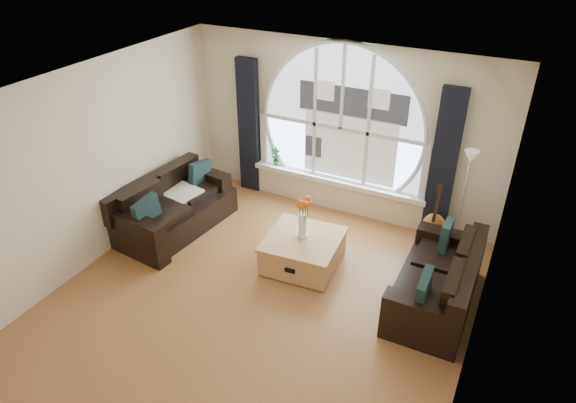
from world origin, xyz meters
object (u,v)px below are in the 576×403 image
object	(u,v)px
vase_flowers	(303,212)
guitar	(436,214)
sofa_right	(437,278)
coffee_chest	(303,250)
potted_plant	(275,156)
floor_lamp	(462,204)
sofa_left	(174,206)

from	to	relation	value
vase_flowers	guitar	xyz separation A→B (m)	(1.53, 1.26, -0.30)
sofa_right	guitar	distance (m)	1.32
sofa_right	coffee_chest	size ratio (longest dim) A/B	1.78
sofa_right	guitar	bearing A→B (deg)	103.35
vase_flowers	guitar	size ratio (longest dim) A/B	0.66
guitar	potted_plant	world-z (taller)	guitar
guitar	potted_plant	distance (m)	2.79
sofa_right	potted_plant	bearing A→B (deg)	152.21
sofa_right	potted_plant	xyz separation A→B (m)	(-3.08, 1.59, 0.30)
coffee_chest	guitar	world-z (taller)	guitar
guitar	sofa_right	bearing A→B (deg)	-68.81
vase_flowers	guitar	bearing A→B (deg)	39.40
floor_lamp	potted_plant	world-z (taller)	floor_lamp
sofa_right	coffee_chest	xyz separation A→B (m)	(-1.80, -0.02, -0.16)
sofa_right	floor_lamp	bearing A→B (deg)	89.34
potted_plant	sofa_left	bearing A→B (deg)	-117.53
guitar	floor_lamp	bearing A→B (deg)	0.82
vase_flowers	sofa_right	bearing A→B (deg)	-0.70
sofa_left	potted_plant	size ratio (longest dim) A/B	6.06
coffee_chest	vase_flowers	size ratio (longest dim) A/B	1.41
coffee_chest	sofa_left	bearing A→B (deg)	176.68
sofa_left	guitar	xyz separation A→B (m)	(3.63, 1.34, 0.13)
sofa_right	coffee_chest	distance (m)	1.81
floor_lamp	potted_plant	xyz separation A→B (m)	(-3.09, 0.35, -0.10)
sofa_left	vase_flowers	size ratio (longest dim) A/B	2.67
sofa_left	potted_plant	xyz separation A→B (m)	(0.86, 1.66, 0.30)
vase_flowers	floor_lamp	xyz separation A→B (m)	(1.85, 1.22, -0.03)
vase_flowers	potted_plant	size ratio (longest dim) A/B	2.27
sofa_left	coffee_chest	distance (m)	2.15
coffee_chest	guitar	size ratio (longest dim) A/B	0.93
potted_plant	floor_lamp	bearing A→B (deg)	-6.54
sofa_left	guitar	distance (m)	3.88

